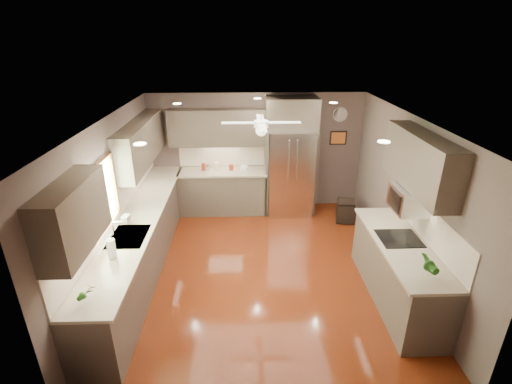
{
  "coord_description": "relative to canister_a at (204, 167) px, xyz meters",
  "views": [
    {
      "loc": [
        -0.26,
        -5.16,
        3.61
      ],
      "look_at": [
        -0.07,
        0.6,
        1.13
      ],
      "focal_mm": 26.0,
      "sensor_mm": 36.0,
      "label": 1
    }
  ],
  "objects": [
    {
      "name": "potted_plant_left",
      "position": [
        -0.83,
        -4.13,
        0.05
      ],
      "size": [
        0.16,
        0.14,
        0.27
      ],
      "primitive_type": "imported",
      "rotation": [
        0.0,
        0.0,
        -0.34
      ],
      "color": "#245B1A",
      "rests_on": "left_run"
    },
    {
      "name": "back_run",
      "position": [
        0.39,
        -0.02,
        -0.54
      ],
      "size": [
        1.85,
        0.65,
        1.45
      ],
      "color": "#4C3E37",
      "rests_on": "ground"
    },
    {
      "name": "right_run",
      "position": [
        3.04,
        -3.03,
        -0.54
      ],
      "size": [
        0.7,
        2.2,
        1.45
      ],
      "color": "#4C3E37",
      "rests_on": "ground"
    },
    {
      "name": "canister_c",
      "position": [
        0.28,
        0.01,
        0.01
      ],
      "size": [
        0.1,
        0.1,
        0.16
      ],
      "primitive_type": "cylinder",
      "rotation": [
        0.0,
        0.0,
        -0.07
      ],
      "color": "beige",
      "rests_on": "back_run"
    },
    {
      "name": "window",
      "position": [
        -1.11,
        -2.73,
        0.53
      ],
      "size": [
        0.05,
        1.12,
        0.92
      ],
      "color": "#BFF2B2",
      "rests_on": "wall_left"
    },
    {
      "name": "sink",
      "position": [
        -0.82,
        -2.73,
        -0.11
      ],
      "size": [
        0.5,
        0.7,
        0.32
      ],
      "color": "silver",
      "rests_on": "left_run"
    },
    {
      "name": "canister_d",
      "position": [
        0.58,
        -0.0,
        -0.02
      ],
      "size": [
        0.1,
        0.1,
        0.13
      ],
      "primitive_type": "cylinder",
      "rotation": [
        0.0,
        0.0,
        -0.17
      ],
      "color": "maroon",
      "rests_on": "back_run"
    },
    {
      "name": "canister_b",
      "position": [
        0.07,
        -0.02,
        -0.01
      ],
      "size": [
        0.11,
        0.11,
        0.15
      ],
      "primitive_type": "cylinder",
      "rotation": [
        0.0,
        0.0,
        -0.1
      ],
      "color": "silver",
      "rests_on": "back_run"
    },
    {
      "name": "wall_left",
      "position": [
        -1.14,
        -2.23,
        0.23
      ],
      "size": [
        0.0,
        5.0,
        5.0
      ],
      "primitive_type": "plane",
      "rotation": [
        1.57,
        0.0,
        1.57
      ],
      "color": "brown",
      "rests_on": "ground"
    },
    {
      "name": "left_run",
      "position": [
        -0.84,
        -2.08,
        -0.54
      ],
      "size": [
        0.65,
        4.7,
        1.45
      ],
      "color": "#4C3E37",
      "rests_on": "ground"
    },
    {
      "name": "microwave",
      "position": [
        3.14,
        -2.78,
        0.46
      ],
      "size": [
        0.43,
        0.55,
        0.34
      ],
      "color": "silver",
      "rests_on": "wall_right"
    },
    {
      "name": "uppers",
      "position": [
        0.37,
        -1.52,
        0.85
      ],
      "size": [
        4.5,
        4.7,
        0.95
      ],
      "color": "#4C3E37",
      "rests_on": "wall_left"
    },
    {
      "name": "wall_right",
      "position": [
        3.36,
        -2.23,
        0.23
      ],
      "size": [
        0.0,
        5.0,
        5.0
      ],
      "primitive_type": "plane",
      "rotation": [
        1.57,
        0.0,
        -1.57
      ],
      "color": "brown",
      "rests_on": "ground"
    },
    {
      "name": "canister_a",
      "position": [
        0.0,
        0.0,
        0.0
      ],
      "size": [
        0.09,
        0.09,
        0.15
      ],
      "primitive_type": "cylinder",
      "rotation": [
        0.0,
        0.0,
        -0.02
      ],
      "color": "maroon",
      "rests_on": "back_run"
    },
    {
      "name": "stool",
      "position": [
        2.93,
        -0.61,
        -0.78
      ],
      "size": [
        0.43,
        0.43,
        0.45
      ],
      "color": "black",
      "rests_on": "ground"
    },
    {
      "name": "wall_clock",
      "position": [
        2.86,
        0.26,
        1.03
      ],
      "size": [
        0.3,
        0.03,
        0.3
      ],
      "color": "white",
      "rests_on": "wall_back"
    },
    {
      "name": "refrigerator",
      "position": [
        1.81,
        -0.07,
        0.17
      ],
      "size": [
        1.06,
        0.75,
        2.45
      ],
      "color": "silver",
      "rests_on": "ground"
    },
    {
      "name": "paper_towel",
      "position": [
        -0.86,
        -3.28,
        0.06
      ],
      "size": [
        0.11,
        0.11,
        0.28
      ],
      "color": "white",
      "rests_on": "left_run"
    },
    {
      "name": "floor",
      "position": [
        1.11,
        -2.23,
        -1.02
      ],
      "size": [
        5.0,
        5.0,
        0.0
      ],
      "primitive_type": "plane",
      "color": "#52260B",
      "rests_on": "ground"
    },
    {
      "name": "ceiling_fan",
      "position": [
        1.11,
        -1.93,
        1.31
      ],
      "size": [
        1.18,
        1.18,
        0.32
      ],
      "color": "white",
      "rests_on": "ceiling"
    },
    {
      "name": "recessed_lights",
      "position": [
        1.07,
        -1.83,
        1.47
      ],
      "size": [
        2.84,
        3.14,
        0.01
      ],
      "color": "white",
      "rests_on": "ceiling"
    },
    {
      "name": "soap_bottle",
      "position": [
        -0.94,
        -2.35,
        0.03
      ],
      "size": [
        0.11,
        0.11,
        0.21
      ],
      "primitive_type": "imported",
      "rotation": [
        0.0,
        0.0,
        -0.12
      ],
      "color": "white",
      "rests_on": "left_run"
    },
    {
      "name": "wall_front",
      "position": [
        1.11,
        -4.73,
        0.23
      ],
      "size": [
        4.5,
        0.0,
        4.5
      ],
      "primitive_type": "plane",
      "rotation": [
        -1.57,
        0.0,
        0.0
      ],
      "color": "brown",
      "rests_on": "ground"
    },
    {
      "name": "bowl",
      "position": [
        0.86,
        -0.04,
        -0.06
      ],
      "size": [
        0.23,
        0.23,
        0.05
      ],
      "primitive_type": "imported",
      "rotation": [
        0.0,
        0.0,
        -0.21
      ],
      "color": "beige",
      "rests_on": "back_run"
    },
    {
      "name": "framed_print",
      "position": [
        2.86,
        0.25,
        0.53
      ],
      "size": [
        0.36,
        0.03,
        0.3
      ],
      "color": "black",
      "rests_on": "wall_back"
    },
    {
      "name": "potted_plant_right",
      "position": [
        3.01,
        -3.78,
        0.08
      ],
      "size": [
        0.2,
        0.17,
        0.32
      ],
      "primitive_type": "imported",
      "rotation": [
        0.0,
        0.0,
        0.18
      ],
      "color": "#245B1A",
      "rests_on": "right_run"
    },
    {
      "name": "wall_back",
      "position": [
        1.11,
        0.27,
        0.23
      ],
      "size": [
        4.5,
        0.0,
        4.5
      ],
      "primitive_type": "plane",
      "rotation": [
        1.57,
        0.0,
        0.0
      ],
      "color": "brown",
      "rests_on": "ground"
    },
    {
      "name": "ceiling",
      "position": [
        1.11,
        -2.23,
        1.48
      ],
      "size": [
        5.0,
        5.0,
        0.0
      ],
      "primitive_type": "plane",
      "rotation": [
        3.14,
        0.0,
        0.0
      ],
      "color": "white",
      "rests_on": "ground"
    }
  ]
}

